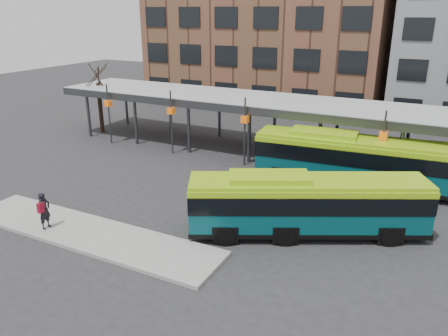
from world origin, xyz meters
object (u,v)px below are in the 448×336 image
bus_rear (354,159)px  pedestrian (44,210)px  tree (100,105)px  bus_front (306,204)px

bus_rear → pedestrian: bearing=-138.3°
tree → bus_rear: size_ratio=0.46×
tree → bus_rear: tree is taller
tree → pedestrian: size_ratio=3.02×
tree → pedestrian: bearing=-56.4°
bus_front → pedestrian: 12.70m
tree → pedestrian: 18.80m
bus_front → pedestrian: bearing=179.1°
tree → bus_front: tree is taller
bus_front → pedestrian: (-11.42, -5.52, -0.49)m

